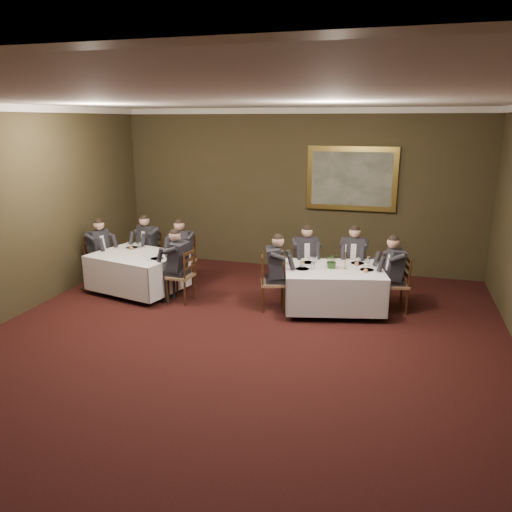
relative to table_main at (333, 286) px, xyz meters
The scene contains 27 objects.
ground 2.83m from the table_main, 114.79° to the right, with size 10.00×10.00×0.00m, color black.
ceiling 4.13m from the table_main, 114.79° to the right, with size 8.00×10.00×0.10m, color silver.
back_wall 3.02m from the table_main, 115.38° to the left, with size 8.00×0.10×3.50m, color #36321B.
crown_molding 4.09m from the table_main, 114.79° to the right, with size 8.00×10.00×0.12m.
table_main is the anchor object (origin of this frame).
table_second 3.77m from the table_main, behind, with size 1.91×1.62×0.67m.
chair_main_backleft 1.00m from the table_main, 130.93° to the left, with size 0.56×0.55×1.00m.
diner_main_backleft 0.97m from the table_main, 131.17° to the left, with size 0.54×0.59×1.35m.
chair_main_backright 1.00m from the table_main, 75.56° to the left, with size 0.45×0.43×1.00m.
diner_main_backright 0.97m from the table_main, 75.37° to the left, with size 0.43×0.49×1.35m.
chair_main_endleft 1.08m from the table_main, 166.69° to the right, with size 0.53×0.54×1.00m.
diner_main_endleft 1.06m from the table_main, 166.73° to the right, with size 0.58×0.52×1.35m.
chair_main_endright 1.08m from the table_main, 13.29° to the left, with size 0.52×0.53×1.00m.
diner_main_endright 1.06m from the table_main, 13.27° to the left, with size 0.57×0.51×1.35m.
chair_sec_backleft 4.09m from the table_main, 168.20° to the left, with size 0.56×0.54×1.00m.
diner_sec_backleft 4.09m from the table_main, 168.36° to the left, with size 0.54×0.59×1.35m.
chair_sec_backright 3.21m from the table_main, 168.65° to the left, with size 0.48×0.46×1.00m.
diner_sec_backright 3.20m from the table_main, 168.86° to the left, with size 0.45×0.52×1.35m.
chair_sec_endright 2.78m from the table_main, behind, with size 0.44×0.46×1.00m.
diner_sec_endright 2.78m from the table_main, behind, with size 0.50×0.44×1.35m.
chair_sec_endleft 4.80m from the table_main, behind, with size 0.51×0.53×1.00m.
diner_sec_endleft 4.78m from the table_main, behind, with size 0.56×0.50×1.35m.
centerpiece 0.46m from the table_main, behind, with size 0.26×0.22×0.29m, color #2D5926.
candlestick 0.51m from the table_main, 11.28° to the left, with size 0.06×0.06×0.44m.
place_setting_table_main 0.64m from the table_main, 150.36° to the left, with size 0.33×0.31×0.14m.
place_setting_table_second 4.10m from the table_main, behind, with size 0.33×0.31×0.14m.
painting 2.89m from the table_main, 90.00° to the left, with size 1.89×0.09×1.34m.
Camera 1 is at (2.16, -5.80, 3.25)m, focal length 35.00 mm.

